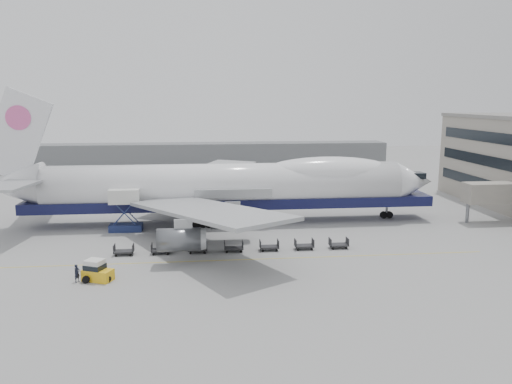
{
  "coord_description": "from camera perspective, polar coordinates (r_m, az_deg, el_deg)",
  "views": [
    {
      "loc": [
        -3.15,
        -60.92,
        18.16
      ],
      "look_at": [
        3.97,
        6.0,
        5.68
      ],
      "focal_mm": 35.0,
      "sensor_mm": 36.0,
      "label": 1
    }
  ],
  "objects": [
    {
      "name": "ground_worker",
      "position": [
        54.09,
        -19.78,
        -8.73
      ],
      "size": [
        0.74,
        0.8,
        1.83
      ],
      "primitive_type": "imported",
      "rotation": [
        0.0,
        0.0,
        0.98
      ],
      "color": "black",
      "rests_on": "ground"
    },
    {
      "name": "dolly_5",
      "position": [
        61.98,
        5.53,
        -6.07
      ],
      "size": [
        2.3,
        1.35,
        1.3
      ],
      "color": "#2D2D30",
      "rests_on": "ground"
    },
    {
      "name": "dolly_0",
      "position": [
        61.53,
        -14.86,
        -6.5
      ],
      "size": [
        2.3,
        1.35,
        1.3
      ],
      "color": "#2D2D30",
      "rests_on": "ground"
    },
    {
      "name": "catering_truck",
      "position": [
        71.83,
        -14.73,
        -1.68
      ],
      "size": [
        4.53,
        3.18,
        5.99
      ],
      "rotation": [
        0.0,
        0.0,
        -0.0
      ],
      "color": "navy",
      "rests_on": "ground"
    },
    {
      "name": "dolly_6",
      "position": [
        62.98,
        9.42,
        -5.89
      ],
      "size": [
        2.3,
        1.35,
        1.3
      ],
      "color": "#2D2D30",
      "rests_on": "ground"
    },
    {
      "name": "dolly_1",
      "position": [
        61.01,
        -10.8,
        -6.48
      ],
      "size": [
        2.3,
        1.35,
        1.3
      ],
      "color": "#2D2D30",
      "rests_on": "ground"
    },
    {
      "name": "airliner",
      "position": [
        74.09,
        -3.05,
        0.75
      ],
      "size": [
        67.0,
        55.3,
        19.98
      ],
      "color": "white",
      "rests_on": "ground"
    },
    {
      "name": "traffic_cone",
      "position": [
        53.93,
        -17.63,
        -9.37
      ],
      "size": [
        0.4,
        0.4,
        0.59
      ],
      "rotation": [
        0.0,
        0.0,
        -0.26
      ],
      "color": "#FE480D",
      "rests_on": "ground"
    },
    {
      "name": "ground",
      "position": [
        63.65,
        -3.0,
        -6.08
      ],
      "size": [
        260.0,
        260.0,
        0.0
      ],
      "primitive_type": "plane",
      "color": "gray",
      "rests_on": "ground"
    },
    {
      "name": "dolly_4",
      "position": [
        61.28,
        1.52,
        -6.21
      ],
      "size": [
        2.3,
        1.35,
        1.3
      ],
      "color": "#2D2D30",
      "rests_on": "ground"
    },
    {
      "name": "apron_line",
      "position": [
        57.93,
        -2.67,
        -7.77
      ],
      "size": [
        60.0,
        0.15,
        0.01
      ],
      "primitive_type": "cube",
      "color": "gold",
      "rests_on": "ground"
    },
    {
      "name": "hangar",
      "position": [
        131.92,
        -9.03,
        4.0
      ],
      "size": [
        110.0,
        8.0,
        7.0
      ],
      "primitive_type": "cube",
      "color": "slate",
      "rests_on": "ground"
    },
    {
      "name": "dolly_3",
      "position": [
        60.88,
        -2.57,
        -6.34
      ],
      "size": [
        2.3,
        1.35,
        1.3
      ],
      "color": "#2D2D30",
      "rests_on": "ground"
    },
    {
      "name": "baggage_tug",
      "position": [
        53.89,
        -17.75,
        -8.62
      ],
      "size": [
        3.35,
        2.65,
        2.17
      ],
      "rotation": [
        0.0,
        0.0,
        -0.42
      ],
      "color": "yellow",
      "rests_on": "ground"
    },
    {
      "name": "dolly_2",
      "position": [
        60.79,
        -6.69,
        -6.42
      ],
      "size": [
        2.3,
        1.35,
        1.3
      ],
      "color": "#2D2D30",
      "rests_on": "ground"
    }
  ]
}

